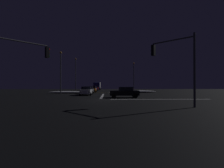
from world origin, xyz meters
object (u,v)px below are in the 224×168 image
sedan_black_crossing (124,92)px  streetlamp_right_far (134,75)px  sedan_silver (92,89)px  streetlamp_left_far (76,72)px  traffic_signal_se (175,58)px  streetlamp_left_near (61,69)px  sedan_gray (89,90)px  sedan_red (96,88)px  traffic_signal_sw (21,59)px  sedan_white (86,91)px  sedan_orange (92,89)px  box_truck (97,86)px  sedan_blue (94,88)px

sedan_black_crossing → streetlamp_right_far: size_ratio=0.50×
sedan_silver → streetlamp_left_far: (-5.19, 2.19, 4.81)m
sedan_black_crossing → sedan_silver: bearing=106.1°
traffic_signal_se → streetlamp_right_far: (1.85, 36.03, 0.80)m
sedan_silver → streetlamp_left_near: size_ratio=0.50×
sedan_black_crossing → traffic_signal_se: size_ratio=0.71×
sedan_gray → sedan_red: bearing=90.7°
traffic_signal_sw → sedan_white: bearing=77.3°
sedan_orange → sedan_silver: (-0.49, 5.37, 0.00)m
box_truck → streetlamp_left_far: (-5.28, -17.28, 3.90)m
sedan_red → traffic_signal_se: 46.75m
sedan_white → traffic_signal_se: (9.84, -16.40, 3.40)m
traffic_signal_sw → traffic_signal_se: bearing=-0.7°
sedan_silver → box_truck: (0.10, 19.47, 0.91)m
sedan_silver → sedan_red: (0.05, 11.64, 0.00)m
sedan_gray → box_truck: (-0.24, 31.39, 0.91)m
streetlamp_left_near → streetlamp_right_far: streetlamp_left_near is taller
traffic_signal_se → streetlamp_left_near: 25.35m
box_truck → traffic_signal_se: 54.34m
sedan_black_crossing → sedan_white: bearing=135.2°
box_truck → sedan_black_crossing: box_truck is taller
sedan_red → box_truck: box_truck is taller
sedan_red → traffic_signal_sw: 45.55m
sedan_gray → streetlamp_right_far: size_ratio=0.50×
sedan_silver → streetlamp_left_far: streetlamp_left_far is taller
sedan_gray → streetlamp_left_far: streetlamp_left_far is taller
sedan_blue → sedan_red: 6.39m
sedan_black_crossing → sedan_orange: bearing=109.1°
sedan_white → sedan_gray: (-0.16, 5.52, 0.00)m
sedan_red → streetlamp_left_far: (-5.24, -9.45, 4.81)m
sedan_white → box_truck: (-0.40, 36.91, 0.91)m
sedan_white → sedan_silver: same height
sedan_red → sedan_black_crossing: 36.06m
sedan_white → streetlamp_left_far: bearing=106.1°
sedan_red → sedan_black_crossing: (6.81, -35.41, 0.00)m
sedan_silver → streetlamp_left_near: (-5.19, -13.81, 4.23)m
sedan_orange → streetlamp_right_far: 14.54m
sedan_gray → streetlamp_right_far: bearing=49.9°
sedan_orange → traffic_signal_sw: (-3.66, -28.30, 3.31)m
sedan_black_crossing → traffic_signal_sw: 14.48m
sedan_white → sedan_blue: 22.69m
streetlamp_right_far → streetlamp_left_far: size_ratio=0.88×
streetlamp_right_far → streetlamp_left_far: streetlamp_left_far is taller
sedan_blue → streetlamp_left_far: bearing=-149.2°
box_truck → traffic_signal_se: traffic_signal_se is taller
streetlamp_left_near → sedan_orange: bearing=56.1°
box_truck → traffic_signal_sw: (-3.27, -53.14, 2.40)m
sedan_white → streetlamp_left_near: bearing=147.5°
box_truck → sedan_black_crossing: 43.77m
sedan_silver → sedan_black_crossing: same height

